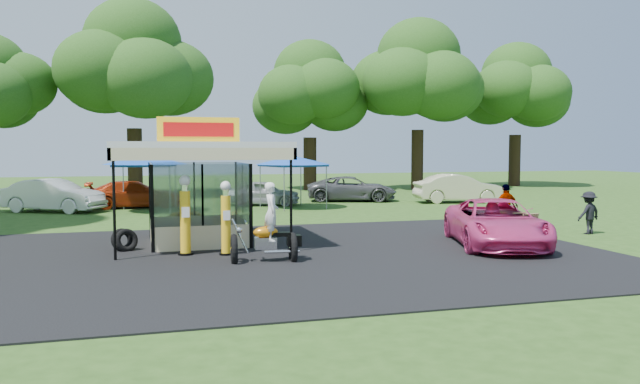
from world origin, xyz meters
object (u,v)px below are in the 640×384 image
(a_frame_sign, at_px, (525,230))
(bg_car_c, at_px, (262,193))
(bg_car_b, at_px, (135,194))
(gas_pump_left, at_px, (185,217))
(gas_station_kiosk, at_px, (198,191))
(bg_car_d, at_px, (352,189))
(gas_pump_right, at_px, (226,220))
(spectator_east_a, at_px, (589,213))
(bg_car_e, at_px, (458,188))
(pink_sedan, at_px, (496,223))
(spectator_east_b, at_px, (506,207))
(tent_west, at_px, (145,160))
(bg_car_a, at_px, (53,196))
(kiosk_car, at_px, (193,222))
(motorcycle, at_px, (269,230))
(tent_east, at_px, (293,161))

(a_frame_sign, relative_size, bg_car_c, 0.26)
(a_frame_sign, distance_m, bg_car_b, 21.27)
(gas_pump_left, height_order, bg_car_b, gas_pump_left)
(gas_pump_left, bearing_deg, gas_station_kiosk, 75.32)
(gas_station_kiosk, height_order, bg_car_d, gas_station_kiosk)
(gas_pump_left, height_order, gas_pump_right, gas_pump_left)
(gas_station_kiosk, xyz_separation_m, spectator_east_a, (14.16, -1.52, -0.99))
(bg_car_e, bearing_deg, gas_station_kiosk, 136.08)
(pink_sedan, xyz_separation_m, spectator_east_b, (2.57, 3.40, 0.14))
(gas_pump_left, bearing_deg, tent_west, 94.08)
(bg_car_a, relative_size, bg_car_e, 0.99)
(pink_sedan, height_order, spectator_east_a, spectator_east_a)
(bg_car_a, bearing_deg, spectator_east_a, -96.60)
(kiosk_car, xyz_separation_m, bg_car_d, (10.47, 12.50, 0.27))
(a_frame_sign, relative_size, bg_car_a, 0.22)
(gas_station_kiosk, distance_m, bg_car_e, 20.14)
(bg_car_d, bearing_deg, gas_station_kiosk, 161.37)
(bg_car_e, height_order, tent_west, tent_west)
(motorcycle, height_order, pink_sedan, motorcycle)
(bg_car_a, bearing_deg, gas_pump_left, -131.39)
(bg_car_a, bearing_deg, a_frame_sign, -106.42)
(bg_car_c, bearing_deg, spectator_east_a, -130.89)
(gas_pump_right, relative_size, motorcycle, 0.95)
(gas_station_kiosk, relative_size, bg_car_e, 1.06)
(a_frame_sign, relative_size, spectator_east_b, 0.60)
(spectator_east_a, distance_m, tent_west, 20.54)
(bg_car_d, height_order, tent_west, tent_west)
(kiosk_car, relative_size, bg_car_e, 0.55)
(spectator_east_b, height_order, tent_west, tent_west)
(spectator_east_b, bearing_deg, a_frame_sign, 62.70)
(bg_car_b, bearing_deg, a_frame_sign, -145.01)
(motorcycle, bearing_deg, tent_east, 79.83)
(gas_pump_right, relative_size, bg_car_b, 0.45)
(bg_car_b, relative_size, tent_west, 1.21)
(spectator_east_a, bearing_deg, a_frame_sign, 13.31)
(bg_car_c, bearing_deg, spectator_east_b, -135.15)
(spectator_east_b, bearing_deg, bg_car_e, -113.61)
(gas_pump_left, distance_m, pink_sedan, 9.83)
(gas_station_kiosk, xyz_separation_m, tent_east, (6.01, 11.43, 0.75))
(gas_pump_right, height_order, spectator_east_a, gas_pump_right)
(a_frame_sign, relative_size, bg_car_d, 0.20)
(gas_pump_left, relative_size, bg_car_d, 0.45)
(gas_pump_left, bearing_deg, kiosk_car, 82.53)
(bg_car_a, height_order, bg_car_b, bg_car_a)
(gas_station_kiosk, bearing_deg, bg_car_d, 54.54)
(gas_station_kiosk, relative_size, gas_pump_left, 2.25)
(gas_pump_left, xyz_separation_m, tent_east, (6.59, 13.64, 1.38))
(bg_car_b, height_order, tent_east, tent_east)
(bg_car_b, bearing_deg, spectator_east_b, -134.92)
(a_frame_sign, xyz_separation_m, tent_east, (-4.12, 14.88, 1.98))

